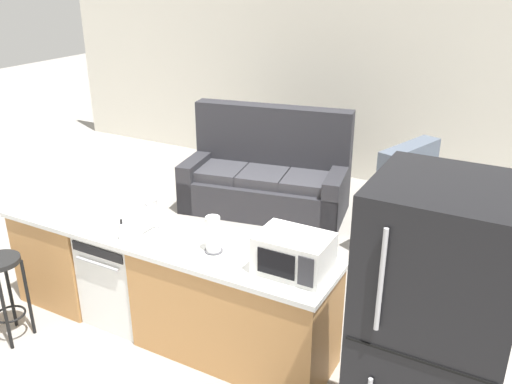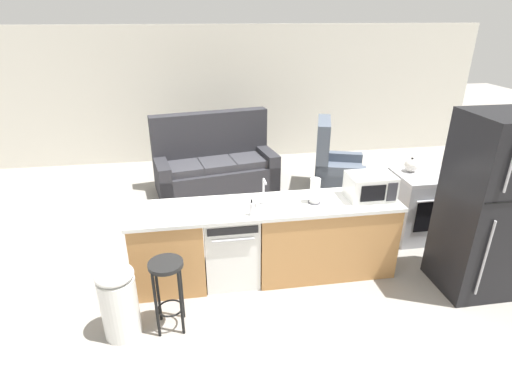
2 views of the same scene
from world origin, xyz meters
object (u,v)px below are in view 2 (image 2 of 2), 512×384
object	(u,v)px
bar_stool	(167,281)
trash_bin	(119,301)
paper_towel_roll	(315,191)
kettle	(411,165)
couch	(214,165)
refrigerator	(487,207)
soap_bottle	(252,209)
dishwasher	(231,246)
armchair	(333,170)
stove_range	(421,206)
microwave	(370,186)

from	to	relation	value
bar_stool	trash_bin	distance (m)	0.48
paper_towel_roll	kettle	bearing A→B (deg)	25.01
bar_stool	couch	xyz separation A→B (m)	(0.64, 3.36, -0.14)
refrigerator	couch	distance (m)	4.18
refrigerator	soap_bottle	xyz separation A→B (m)	(-2.39, 0.34, -0.00)
paper_towel_roll	bar_stool	bearing A→B (deg)	-156.95
dishwasher	bar_stool	xyz separation A→B (m)	(-0.65, -0.70, 0.11)
bar_stool	armchair	bearing A→B (deg)	48.38
paper_towel_roll	stove_range	bearing A→B (deg)	18.91
trash_bin	soap_bottle	bearing A→B (deg)	21.13
refrigerator	kettle	world-z (taller)	refrigerator
soap_bottle	trash_bin	xyz separation A→B (m)	(-1.31, -0.51, -0.59)
microwave	refrigerator	bearing A→B (deg)	-27.92
refrigerator	armchair	size ratio (longest dim) A/B	1.62
kettle	bar_stool	size ratio (longest dim) A/B	0.28
bar_stool	refrigerator	bearing A→B (deg)	2.60
microwave	couch	world-z (taller)	couch
kettle	trash_bin	distance (m)	3.85
stove_range	refrigerator	bearing A→B (deg)	-90.01
refrigerator	bar_stool	bearing A→B (deg)	-177.40
microwave	bar_stool	size ratio (longest dim) A/B	0.68
stove_range	couch	world-z (taller)	couch
stove_range	kettle	world-z (taller)	kettle
soap_bottle	couch	xyz separation A→B (m)	(-0.22, 2.87, -0.58)
kettle	microwave	bearing A→B (deg)	-141.95
microwave	paper_towel_roll	size ratio (longest dim) A/B	1.77
refrigerator	paper_towel_roll	size ratio (longest dim) A/B	6.91
refrigerator	armchair	xyz separation A→B (m)	(-0.63, 2.81, -0.62)
stove_range	bar_stool	size ratio (longest dim) A/B	1.22
soap_bottle	bar_stool	distance (m)	1.08
refrigerator	bar_stool	world-z (taller)	refrigerator
dishwasher	microwave	xyz separation A→B (m)	(1.57, -0.00, 0.62)
microwave	bar_stool	bearing A→B (deg)	-162.59
kettle	soap_bottle	bearing A→B (deg)	-158.29
microwave	trash_bin	distance (m)	2.84
refrigerator	dishwasher	bearing A→B (deg)	168.07
soap_bottle	stove_range	bearing A→B (deg)	17.54
trash_bin	microwave	bearing A→B (deg)	14.97
refrigerator	trash_bin	world-z (taller)	refrigerator
dishwasher	paper_towel_roll	distance (m)	1.11
trash_bin	armchair	xyz separation A→B (m)	(3.08, 2.97, -0.03)
microwave	soap_bottle	size ratio (longest dim) A/B	2.84
dishwasher	armchair	world-z (taller)	armchair
armchair	paper_towel_roll	bearing A→B (deg)	-114.61
dishwasher	kettle	xyz separation A→B (m)	(2.43, 0.68, 0.56)
couch	bar_stool	bearing A→B (deg)	-100.74
trash_bin	armchair	distance (m)	4.28
dishwasher	stove_range	distance (m)	2.66
paper_towel_roll	couch	size ratio (longest dim) A/B	0.13
paper_towel_roll	soap_bottle	world-z (taller)	paper_towel_roll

